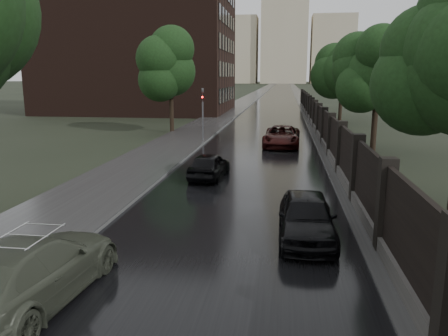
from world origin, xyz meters
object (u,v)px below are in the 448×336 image
(car_right_near, at_px, (306,217))
(car_right_far, at_px, (282,136))
(traffic_light, at_px, (203,110))
(volga_sedan, at_px, (30,270))
(tree_right_c, at_px, (342,75))
(tree_left_far, at_px, (171,72))
(tree_right_b, at_px, (378,75))
(hatchback_left, at_px, (209,165))

(car_right_near, height_order, car_right_far, car_right_far)
(traffic_light, height_order, volga_sedan, traffic_light)
(tree_right_c, bearing_deg, volga_sedan, -105.87)
(volga_sedan, distance_m, car_right_far, 23.09)
(tree_left_far, xyz_separation_m, tree_right_b, (15.50, -8.00, -0.29))
(tree_right_b, distance_m, traffic_light, 12.44)
(traffic_light, xyz_separation_m, hatchback_left, (2.50, -11.70, -1.77))
(volga_sedan, xyz_separation_m, hatchback_left, (1.80, 12.33, -0.13))
(tree_right_b, relative_size, traffic_light, 1.75)
(tree_right_c, height_order, volga_sedan, tree_right_c)
(traffic_light, bearing_deg, volga_sedan, -88.33)
(traffic_light, xyz_separation_m, car_right_near, (6.79, -19.32, -1.69))
(tree_left_far, distance_m, tree_right_c, 18.45)
(tree_left_far, distance_m, volga_sedan, 29.71)
(volga_sedan, bearing_deg, traffic_light, -84.98)
(tree_right_b, bearing_deg, hatchback_left, -136.89)
(volga_sedan, relative_size, car_right_far, 0.98)
(tree_right_b, xyz_separation_m, traffic_light, (-11.80, 2.99, -2.55))
(tree_left_far, bearing_deg, tree_right_c, 32.83)
(hatchback_left, bearing_deg, tree_left_far, -64.95)
(volga_sedan, bearing_deg, tree_left_far, -78.03)
(hatchback_left, relative_size, car_right_near, 0.89)
(tree_right_b, xyz_separation_m, hatchback_left, (-9.30, -8.70, -4.32))
(tree_left_far, distance_m, traffic_light, 6.84)
(tree_left_far, height_order, tree_right_b, tree_left_far)
(hatchback_left, xyz_separation_m, car_right_near, (4.29, -7.62, 0.07))
(tree_left_far, relative_size, car_right_far, 1.39)
(tree_right_b, height_order, traffic_light, tree_right_b)
(car_right_far, bearing_deg, car_right_near, -85.08)
(volga_sedan, bearing_deg, car_right_far, -99.66)
(volga_sedan, xyz_separation_m, car_right_near, (6.09, 4.71, -0.05))
(tree_right_b, bearing_deg, car_right_near, -107.04)
(car_right_near, bearing_deg, traffic_light, 108.87)
(tree_left_far, xyz_separation_m, volga_sedan, (4.40, -29.04, -4.48))
(volga_sedan, bearing_deg, tree_right_c, -102.52)
(tree_right_c, distance_m, volga_sedan, 40.80)
(tree_right_b, relative_size, tree_right_c, 1.00)
(traffic_light, relative_size, hatchback_left, 1.08)
(tree_right_b, xyz_separation_m, car_right_far, (-5.90, 1.46, -4.21))
(traffic_light, distance_m, volga_sedan, 24.10)
(traffic_light, bearing_deg, car_right_far, -14.58)
(traffic_light, height_order, hatchback_left, traffic_light)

